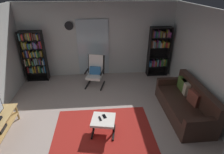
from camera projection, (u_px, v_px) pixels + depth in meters
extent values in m
plane|color=#AC9B93|center=(102.00, 126.00, 4.36)|extent=(7.02, 7.02, 0.00)
cube|color=silver|center=(98.00, 41.00, 6.30)|extent=(5.60, 0.06, 2.60)
cube|color=silver|center=(222.00, 75.00, 3.95)|extent=(0.06, 6.00, 2.60)
cube|color=silver|center=(93.00, 48.00, 6.34)|extent=(1.10, 0.01, 2.00)
cube|color=#A6241E|center=(104.00, 135.00, 4.12)|extent=(2.31, 1.89, 0.01)
cylinder|color=tan|center=(17.00, 112.00, 4.49)|extent=(0.05, 0.05, 0.43)
cylinder|color=tan|center=(2.00, 113.00, 4.47)|extent=(0.05, 0.05, 0.43)
cube|color=black|center=(24.00, 57.00, 6.04)|extent=(0.02, 0.30, 1.75)
cube|color=black|center=(45.00, 57.00, 6.09)|extent=(0.02, 0.30, 1.75)
cube|color=black|center=(36.00, 55.00, 6.19)|extent=(0.73, 0.02, 1.75)
cube|color=black|center=(39.00, 79.00, 6.47)|extent=(0.70, 0.28, 0.02)
cube|color=black|center=(38.00, 72.00, 6.34)|extent=(0.70, 0.28, 0.02)
cube|color=black|center=(36.00, 65.00, 6.20)|extent=(0.70, 0.28, 0.02)
cube|color=black|center=(35.00, 57.00, 6.07)|extent=(0.70, 0.28, 0.02)
cube|color=black|center=(33.00, 49.00, 5.93)|extent=(0.70, 0.28, 0.02)
cube|color=black|center=(31.00, 40.00, 5.79)|extent=(0.70, 0.28, 0.02)
cube|color=black|center=(29.00, 32.00, 5.66)|extent=(0.70, 0.28, 0.02)
cube|color=red|center=(28.00, 70.00, 6.29)|extent=(0.02, 0.12, 0.19)
cube|color=red|center=(29.00, 69.00, 6.27)|extent=(0.03, 0.13, 0.22)
cube|color=#5A908E|center=(30.00, 70.00, 6.29)|extent=(0.04, 0.11, 0.19)
cube|color=teal|center=(32.00, 70.00, 6.30)|extent=(0.04, 0.18, 0.18)
cube|color=teal|center=(33.00, 70.00, 6.28)|extent=(0.03, 0.20, 0.18)
cube|color=#A9932E|center=(34.00, 69.00, 6.28)|extent=(0.04, 0.21, 0.22)
cube|color=#959D3B|center=(35.00, 70.00, 6.30)|extent=(0.03, 0.10, 0.16)
cube|color=orange|center=(36.00, 69.00, 6.26)|extent=(0.03, 0.15, 0.25)
cube|color=#2A1F2E|center=(37.00, 69.00, 6.27)|extent=(0.04, 0.23, 0.24)
cube|color=gold|center=(39.00, 69.00, 6.31)|extent=(0.04, 0.16, 0.22)
cube|color=#3C7A3A|center=(40.00, 69.00, 6.31)|extent=(0.04, 0.22, 0.25)
cube|color=blue|center=(42.00, 70.00, 6.33)|extent=(0.03, 0.11, 0.15)
cube|color=teal|center=(43.00, 70.00, 6.30)|extent=(0.04, 0.17, 0.17)
cube|color=brown|center=(44.00, 69.00, 6.31)|extent=(0.02, 0.23, 0.21)
cube|color=teal|center=(45.00, 69.00, 6.28)|extent=(0.04, 0.19, 0.26)
cube|color=beige|center=(26.00, 62.00, 6.12)|extent=(0.02, 0.23, 0.23)
cube|color=brown|center=(26.00, 62.00, 6.10)|extent=(0.02, 0.18, 0.25)
cube|color=#408A47|center=(28.00, 62.00, 6.14)|extent=(0.02, 0.22, 0.17)
cube|color=#252C27|center=(29.00, 62.00, 6.14)|extent=(0.03, 0.16, 0.17)
cube|color=gold|center=(30.00, 61.00, 6.14)|extent=(0.04, 0.24, 0.25)
cube|color=#2F2428|center=(31.00, 61.00, 6.12)|extent=(0.04, 0.13, 0.25)
cube|color=#419049|center=(33.00, 63.00, 6.15)|extent=(0.04, 0.22, 0.15)
cube|color=brown|center=(34.00, 61.00, 6.15)|extent=(0.03, 0.18, 0.23)
cube|color=#5D8C94|center=(35.00, 61.00, 6.14)|extent=(0.04, 0.19, 0.24)
cube|color=beige|center=(37.00, 61.00, 6.16)|extent=(0.02, 0.14, 0.25)
cube|color=#5D9293|center=(37.00, 61.00, 6.16)|extent=(0.03, 0.14, 0.23)
cube|color=brown|center=(39.00, 61.00, 6.17)|extent=(0.04, 0.12, 0.23)
cube|color=#3356AA|center=(40.00, 61.00, 6.17)|extent=(0.02, 0.21, 0.21)
cube|color=red|center=(41.00, 61.00, 6.17)|extent=(0.02, 0.16, 0.23)
cube|color=#232E25|center=(42.00, 62.00, 6.17)|extent=(0.03, 0.23, 0.19)
cube|color=beige|center=(43.00, 62.00, 6.18)|extent=(0.04, 0.19, 0.17)
cube|color=#2C5FAE|center=(44.00, 61.00, 6.17)|extent=(0.04, 0.24, 0.24)
cube|color=orange|center=(24.00, 54.00, 5.99)|extent=(0.03, 0.16, 0.19)
cube|color=black|center=(26.00, 53.00, 6.00)|extent=(0.04, 0.19, 0.25)
cube|color=#3669B1|center=(27.00, 53.00, 5.98)|extent=(0.03, 0.15, 0.25)
cube|color=#8A4684|center=(28.00, 54.00, 5.99)|extent=(0.02, 0.22, 0.23)
cube|color=orange|center=(30.00, 54.00, 6.01)|extent=(0.03, 0.11, 0.22)
cube|color=orange|center=(31.00, 55.00, 6.01)|extent=(0.04, 0.21, 0.15)
cube|color=#549F96|center=(32.00, 54.00, 6.02)|extent=(0.02, 0.22, 0.18)
cube|color=gold|center=(34.00, 54.00, 6.03)|extent=(0.04, 0.12, 0.19)
cube|color=beige|center=(35.00, 54.00, 6.02)|extent=(0.02, 0.15, 0.16)
cube|color=#3562AA|center=(36.00, 54.00, 6.02)|extent=(0.04, 0.11, 0.17)
cube|color=#A59B2A|center=(37.00, 53.00, 6.04)|extent=(0.03, 0.24, 0.21)
cube|color=#3C8750|center=(38.00, 53.00, 6.02)|extent=(0.02, 0.22, 0.25)
cube|color=#407C44|center=(39.00, 54.00, 6.04)|extent=(0.04, 0.10, 0.16)
cube|color=brown|center=(41.00, 53.00, 6.05)|extent=(0.04, 0.16, 0.22)
cube|color=gold|center=(42.00, 53.00, 6.05)|extent=(0.02, 0.18, 0.22)
cube|color=brown|center=(22.00, 46.00, 5.85)|extent=(0.02, 0.11, 0.18)
cube|color=olive|center=(23.00, 45.00, 5.83)|extent=(0.04, 0.16, 0.26)
cube|color=beige|center=(25.00, 46.00, 5.86)|extent=(0.04, 0.14, 0.20)
cube|color=gold|center=(26.00, 45.00, 5.86)|extent=(0.03, 0.15, 0.22)
cube|color=#2D3021|center=(28.00, 46.00, 5.89)|extent=(0.03, 0.21, 0.15)
cube|color=#3854B3|center=(29.00, 46.00, 5.86)|extent=(0.03, 0.21, 0.20)
cube|color=#31864F|center=(30.00, 46.00, 5.86)|extent=(0.03, 0.20, 0.19)
cube|color=beige|center=(31.00, 46.00, 5.88)|extent=(0.04, 0.11, 0.18)
cube|color=black|center=(33.00, 45.00, 5.88)|extent=(0.03, 0.16, 0.24)
cube|color=#2B69AF|center=(34.00, 45.00, 5.89)|extent=(0.03, 0.14, 0.22)
cube|color=#A0318E|center=(35.00, 45.00, 5.89)|extent=(0.02, 0.19, 0.22)
cube|color=teal|center=(35.00, 45.00, 5.88)|extent=(0.03, 0.16, 0.20)
cube|color=#8F4597|center=(37.00, 46.00, 5.90)|extent=(0.03, 0.18, 0.16)
cube|color=brown|center=(38.00, 45.00, 5.91)|extent=(0.02, 0.12, 0.19)
cube|color=brown|center=(39.00, 46.00, 5.92)|extent=(0.02, 0.10, 0.15)
cube|color=#8B3287|center=(40.00, 45.00, 5.89)|extent=(0.04, 0.13, 0.24)
cube|color=red|center=(42.00, 44.00, 5.90)|extent=(0.04, 0.18, 0.25)
cube|color=#57939C|center=(20.00, 37.00, 5.71)|extent=(0.04, 0.23, 0.23)
cube|color=orange|center=(22.00, 38.00, 5.74)|extent=(0.02, 0.16, 0.16)
cube|color=red|center=(23.00, 37.00, 5.73)|extent=(0.04, 0.22, 0.20)
cube|color=#2B242C|center=(24.00, 36.00, 5.70)|extent=(0.02, 0.18, 0.26)
cube|color=orange|center=(25.00, 37.00, 5.74)|extent=(0.02, 0.11, 0.21)
cube|color=teal|center=(26.00, 37.00, 5.74)|extent=(0.03, 0.11, 0.21)
cube|color=brown|center=(27.00, 36.00, 5.71)|extent=(0.04, 0.11, 0.24)
cube|color=gold|center=(29.00, 36.00, 5.73)|extent=(0.03, 0.19, 0.23)
cube|color=#3E7D45|center=(30.00, 36.00, 5.73)|extent=(0.02, 0.23, 0.22)
cube|color=red|center=(31.00, 36.00, 5.72)|extent=(0.04, 0.18, 0.25)
cube|color=purple|center=(33.00, 37.00, 5.76)|extent=(0.02, 0.13, 0.18)
cube|color=brown|center=(33.00, 36.00, 5.74)|extent=(0.02, 0.23, 0.25)
cube|color=brown|center=(35.00, 36.00, 5.76)|extent=(0.04, 0.15, 0.21)
cube|color=brown|center=(36.00, 36.00, 5.76)|extent=(0.03, 0.14, 0.21)
cube|color=#2D5FAB|center=(37.00, 36.00, 5.77)|extent=(0.02, 0.22, 0.21)
cube|color=gold|center=(38.00, 37.00, 5.76)|extent=(0.03, 0.20, 0.17)
cube|color=black|center=(39.00, 36.00, 5.75)|extent=(0.03, 0.15, 0.22)
cube|color=#8D3692|center=(40.00, 36.00, 5.78)|extent=(0.02, 0.17, 0.20)
cube|color=black|center=(149.00, 53.00, 6.39)|extent=(0.02, 0.30, 1.79)
cube|color=black|center=(168.00, 52.00, 6.45)|extent=(0.02, 0.30, 1.79)
cube|color=black|center=(157.00, 51.00, 6.54)|extent=(0.74, 0.02, 1.79)
cube|color=black|center=(156.00, 74.00, 6.83)|extent=(0.71, 0.28, 0.02)
cube|color=black|center=(157.00, 66.00, 6.67)|extent=(0.71, 0.28, 0.02)
cube|color=black|center=(158.00, 57.00, 6.50)|extent=(0.71, 0.28, 0.02)
cube|color=black|center=(159.00, 47.00, 6.33)|extent=(0.71, 0.28, 0.02)
cube|color=black|center=(160.00, 38.00, 6.17)|extent=(0.71, 0.28, 0.02)
cube|color=black|center=(162.00, 28.00, 6.01)|extent=(0.71, 0.28, 0.02)
cube|color=#2E61A0|center=(149.00, 63.00, 6.57)|extent=(0.04, 0.19, 0.23)
cube|color=teal|center=(150.00, 64.00, 6.61)|extent=(0.04, 0.24, 0.16)
cube|color=#3861AD|center=(151.00, 63.00, 6.60)|extent=(0.04, 0.12, 0.21)
cube|color=red|center=(152.00, 63.00, 6.61)|extent=(0.04, 0.15, 0.21)
cube|color=#953B85|center=(154.00, 63.00, 6.59)|extent=(0.04, 0.20, 0.24)
cube|color=#959E38|center=(155.00, 63.00, 6.59)|extent=(0.03, 0.15, 0.23)
cube|color=red|center=(156.00, 64.00, 6.62)|extent=(0.04, 0.13, 0.16)
cube|color=#5D97A3|center=(157.00, 63.00, 6.60)|extent=(0.04, 0.17, 0.25)
cube|color=black|center=(159.00, 63.00, 6.63)|extent=(0.04, 0.14, 0.21)
cube|color=#8C3182|center=(160.00, 63.00, 6.62)|extent=(0.03, 0.19, 0.23)
cube|color=#448E3B|center=(161.00, 62.00, 6.63)|extent=(0.04, 0.22, 0.25)
cube|color=#3A8348|center=(162.00, 63.00, 6.63)|extent=(0.02, 0.21, 0.21)
cube|color=beige|center=(163.00, 62.00, 6.63)|extent=(0.04, 0.13, 0.27)
cube|color=#9C9927|center=(165.00, 63.00, 6.61)|extent=(0.04, 0.10, 0.23)
cube|color=#36793D|center=(166.00, 62.00, 6.63)|extent=(0.03, 0.14, 0.26)
cube|color=brown|center=(151.00, 44.00, 6.26)|extent=(0.03, 0.20, 0.25)
cube|color=brown|center=(152.00, 44.00, 6.26)|extent=(0.03, 0.18, 0.22)
cube|color=beige|center=(153.00, 44.00, 6.24)|extent=(0.04, 0.11, 0.25)
cube|color=#5C8D98|center=(154.00, 45.00, 6.25)|extent=(0.02, 0.24, 0.22)
cube|color=#C83E2E|center=(155.00, 44.00, 6.25)|extent=(0.03, 0.13, 0.26)
cube|color=brown|center=(156.00, 45.00, 6.28)|extent=(0.04, 0.16, 0.18)
cube|color=#8F3C95|center=(157.00, 44.00, 6.26)|extent=(0.03, 0.13, 0.27)
cube|color=#3B8D45|center=(158.00, 44.00, 6.30)|extent=(0.02, 0.13, 0.21)
cube|color=teal|center=(160.00, 44.00, 6.26)|extent=(0.04, 0.10, 0.23)
cube|color=beige|center=(161.00, 45.00, 6.30)|extent=(0.04, 0.19, 0.17)
cube|color=orange|center=(162.00, 45.00, 6.29)|extent=(0.03, 0.18, 0.17)
cube|color=gold|center=(163.00, 44.00, 6.30)|extent=(0.02, 0.20, 0.22)
cube|color=#417D42|center=(164.00, 44.00, 6.29)|extent=(0.02, 0.20, 0.21)
cube|color=red|center=(165.00, 45.00, 6.30)|extent=(0.04, 0.14, 0.19)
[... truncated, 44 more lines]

